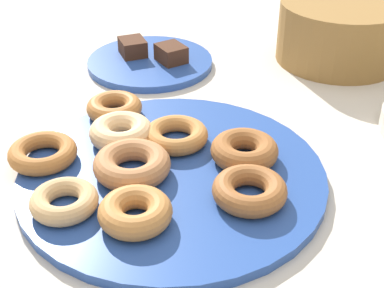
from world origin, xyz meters
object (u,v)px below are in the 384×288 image
(donut_8, at_px, (244,150))
(brownie_far, at_px, (171,53))
(donut_5, at_px, (135,212))
(basket, at_px, (340,32))
(donut_4, at_px, (64,200))
(brownie_near, at_px, (133,47))
(donut_6, at_px, (117,107))
(donut_7, at_px, (121,132))
(donut_1, at_px, (176,135))
(donut_2, at_px, (43,153))
(donut_3, at_px, (132,164))
(cake_plate, at_px, (150,62))
(donut_plate, at_px, (172,175))
(donut_0, at_px, (250,190))

(donut_8, bearing_deg, brownie_far, 166.40)
(donut_5, height_order, basket, basket)
(donut_5, relative_size, basket, 0.38)
(donut_4, xyz_separation_m, brownie_near, (-0.35, 0.27, 0.00))
(donut_6, height_order, brownie_near, brownie_near)
(donut_7, distance_m, brownie_far, 0.27)
(donut_1, xyz_separation_m, donut_8, (0.08, 0.05, 0.00))
(basket, bearing_deg, donut_2, -84.77)
(donut_1, xyz_separation_m, donut_2, (-0.05, -0.17, -0.00))
(donut_3, distance_m, donut_7, 0.08)
(donut_4, bearing_deg, cake_plate, 138.27)
(donut_8, height_order, brownie_near, same)
(donut_plate, height_order, brownie_near, brownie_near)
(donut_7, bearing_deg, donut_3, -16.21)
(donut_4, distance_m, cake_plate, 0.43)
(donut_2, xyz_separation_m, donut_4, (0.11, -0.01, -0.00))
(cake_plate, bearing_deg, brownie_far, 45.00)
(donut_8, bearing_deg, cake_plate, 171.91)
(donut_1, distance_m, donut_8, 0.10)
(donut_plate, bearing_deg, donut_4, -90.78)
(donut_plate, height_order, basket, basket)
(donut_1, xyz_separation_m, donut_3, (0.03, -0.08, 0.00))
(donut_plate, xyz_separation_m, donut_1, (-0.05, 0.04, 0.02))
(donut_0, xyz_separation_m, donut_4, (-0.10, -0.19, -0.00))
(donut_plate, distance_m, brownie_near, 0.38)
(donut_3, bearing_deg, donut_5, -24.61)
(donut_4, xyz_separation_m, donut_5, (0.07, 0.06, 0.00))
(donut_8, distance_m, brownie_near, 0.38)
(donut_plate, xyz_separation_m, donut_8, (0.03, 0.09, 0.02))
(donut_5, xyz_separation_m, basket, (-0.23, 0.53, 0.03))
(donut_6, bearing_deg, donut_0, 9.25)
(donut_4, xyz_separation_m, basket, (-0.16, 0.59, 0.03))
(donut_2, xyz_separation_m, cake_plate, (-0.21, 0.27, -0.02))
(donut_3, height_order, brownie_far, same)
(donut_plate, height_order, cake_plate, same)
(donut_4, bearing_deg, donut_1, 106.25)
(donut_5, height_order, brownie_far, same)
(donut_8, distance_m, basket, 0.40)
(donut_7, distance_m, cake_plate, 0.28)
(donut_1, bearing_deg, donut_8, 32.48)
(donut_2, bearing_deg, donut_1, 72.12)
(donut_plate, height_order, donut_8, donut_8)
(brownie_near, bearing_deg, donut_8, -4.90)
(donut_7, bearing_deg, basket, 97.85)
(donut_4, relative_size, brownie_near, 1.57)
(donut_1, relative_size, donut_5, 1.05)
(donut_plate, xyz_separation_m, donut_7, (-0.10, -0.02, 0.02))
(brownie_far, bearing_deg, donut_7, -44.64)
(donut_3, xyz_separation_m, donut_6, (-0.15, 0.05, -0.00))
(brownie_far, xyz_separation_m, basket, (0.13, 0.28, 0.03))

